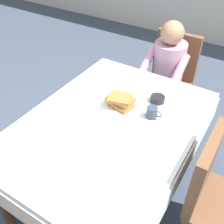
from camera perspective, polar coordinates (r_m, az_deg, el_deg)
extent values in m
plane|color=#3D4756|center=(2.37, -0.50, -15.79)|extent=(14.00, 14.00, 0.00)
cube|color=silver|center=(1.83, -0.63, -2.76)|extent=(1.10, 1.50, 0.04)
cube|color=silver|center=(1.57, -16.79, -21.61)|extent=(1.10, 0.01, 0.18)
cube|color=silver|center=(2.43, 9.09, 5.49)|extent=(1.10, 0.01, 0.18)
cube|color=silver|center=(2.18, -13.02, 0.38)|extent=(0.01, 1.50, 0.18)
cube|color=silver|center=(1.76, 15.15, -11.80)|extent=(0.01, 1.50, 0.18)
cylinder|color=brown|center=(2.70, -1.31, 3.06)|extent=(0.07, 0.07, 0.70)
cylinder|color=brown|center=(2.42, 17.68, -4.09)|extent=(0.07, 0.07, 0.70)
cube|color=brown|center=(2.78, 11.41, 5.34)|extent=(0.44, 0.44, 0.05)
cube|color=brown|center=(2.81, 13.73, 11.71)|extent=(0.44, 0.06, 0.48)
cylinder|color=#2D2319|center=(2.73, 12.78, -1.52)|extent=(0.04, 0.04, 0.40)
cylinder|color=#2D2319|center=(2.83, 6.08, 0.99)|extent=(0.04, 0.04, 0.40)
cylinder|color=#2D2319|center=(3.01, 15.35, 2.30)|extent=(0.04, 0.04, 0.40)
cylinder|color=#2D2319|center=(3.10, 9.15, 4.48)|extent=(0.04, 0.04, 0.40)
cylinder|color=#B2849E|center=(2.63, 11.94, 9.74)|extent=(0.30, 0.30, 0.46)
sphere|color=#A37556|center=(2.47, 12.82, 16.30)|extent=(0.21, 0.21, 0.21)
cylinder|color=#B2849E|center=(2.44, 14.36, 8.73)|extent=(0.08, 0.29, 0.23)
cylinder|color=#B2849E|center=(2.54, 7.55, 10.87)|extent=(0.08, 0.29, 0.23)
cylinder|color=#383D51|center=(2.72, 10.77, -0.64)|extent=(0.10, 0.10, 0.45)
cylinder|color=#383D51|center=(2.77, 7.76, 0.49)|extent=(0.10, 0.10, 0.45)
cube|color=brown|center=(1.69, 19.25, -11.47)|extent=(0.06, 0.44, 0.48)
cylinder|color=#2D2319|center=(2.19, 18.37, -16.64)|extent=(0.04, 0.04, 0.40)
cylinder|color=white|center=(1.94, 1.76, 1.22)|extent=(0.28, 0.28, 0.02)
cube|color=#A36B33|center=(1.91, 2.03, 1.55)|extent=(0.18, 0.15, 0.03)
cube|color=#A36B33|center=(1.92, 1.84, 2.77)|extent=(0.20, 0.15, 0.03)
cube|color=#A36B33|center=(1.88, 1.68, 3.04)|extent=(0.19, 0.17, 0.03)
cylinder|color=#333D4C|center=(1.85, 8.56, -0.07)|extent=(0.08, 0.08, 0.08)
torus|color=#333D4C|center=(1.83, 9.98, -0.50)|extent=(0.05, 0.01, 0.05)
cylinder|color=black|center=(2.02, 9.76, 2.78)|extent=(0.11, 0.11, 0.04)
cone|color=silver|center=(2.07, -1.87, 4.94)|extent=(0.08, 0.08, 0.07)
cube|color=silver|center=(2.01, -3.20, 2.57)|extent=(0.02, 0.18, 0.00)
cube|color=silver|center=(1.86, 6.47, -1.16)|extent=(0.02, 0.20, 0.00)
cube|color=silver|center=(1.72, -2.29, -5.04)|extent=(0.15, 0.05, 0.00)
cube|color=white|center=(1.99, -7.55, 1.85)|extent=(0.18, 0.13, 0.01)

